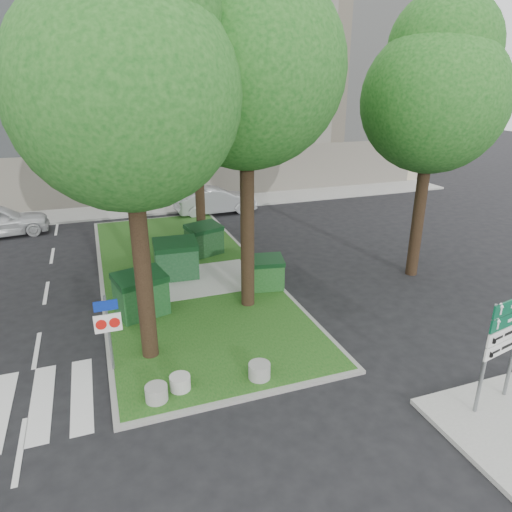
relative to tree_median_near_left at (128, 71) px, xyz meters
name	(u,v)px	position (x,y,z in m)	size (l,w,h in m)	color
ground	(229,402)	(1.41, -2.56, -7.32)	(120.00, 120.00, 0.00)	black
median_island	(183,273)	(1.91, 5.44, -7.26)	(6.00, 16.00, 0.12)	#174B15
median_kerb	(183,273)	(1.91, 5.44, -7.27)	(6.30, 16.30, 0.10)	gray
building_sidewalk	(140,209)	(1.41, 15.94, -7.26)	(42.00, 3.00, 0.12)	#999993
zebra_crossing	(62,398)	(-2.34, -1.06, -7.31)	(5.00, 3.00, 0.01)	silver
apartment_building	(117,68)	(1.41, 23.44, 0.68)	(41.00, 12.00, 16.00)	tan
tree_median_near_left	(128,71)	(0.00, 0.00, 0.00)	(5.20, 5.20, 10.53)	black
tree_median_near_right	(248,48)	(3.50, 2.00, 0.67)	(5.60, 5.60, 11.46)	black
tree_median_mid	(126,86)	(0.50, 6.50, -0.34)	(4.80, 4.80, 9.99)	black
tree_median_far	(195,51)	(3.70, 9.50, 1.00)	(5.80, 5.80, 11.93)	black
tree_street_right	(436,86)	(10.50, 2.50, -0.33)	(5.00, 5.00, 10.06)	black
dumpster_a	(141,294)	(-0.01, 2.39, -6.50)	(1.79, 1.47, 1.45)	#103D16
dumpster_b	(176,259)	(1.59, 5.01, -6.48)	(1.68, 1.22, 1.50)	#113D1B
dumpster_c	(204,239)	(3.19, 7.11, -6.55)	(1.71, 1.45, 1.36)	black
dumpster_d	(265,273)	(4.41, 2.94, -6.62)	(1.42, 1.11, 1.20)	#154616
bollard_left	(156,393)	(-0.21, -2.06, -7.01)	(0.53, 0.53, 0.38)	gray
bollard_right	(259,371)	(2.35, -2.06, -7.00)	(0.56, 0.56, 0.40)	gray
bollard_mid	(180,383)	(0.39, -1.84, -7.02)	(0.51, 0.51, 0.36)	#AFAEA9
litter_bin	(213,232)	(4.10, 9.07, -6.88)	(0.36, 0.36, 0.63)	yellow
traffic_sign_pole	(108,324)	(-1.09, -0.40, -5.89)	(0.67, 0.07, 2.23)	slate
directional_sign	(504,335)	(7.08, -4.78, -5.41)	(1.33, 0.33, 2.69)	slate
car_silver	(215,200)	(5.46, 13.73, -6.56)	(1.61, 4.61, 1.52)	#A4A8AC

